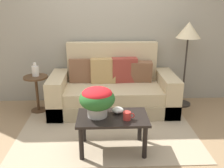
# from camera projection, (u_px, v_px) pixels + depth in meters

# --- Properties ---
(ground_plane) EXTENTS (14.00, 14.00, 0.00)m
(ground_plane) POSITION_uv_depth(u_px,v_px,m) (107.00, 128.00, 3.68)
(ground_plane) COLOR #997A56
(wall_back) EXTENTS (6.40, 0.12, 2.87)m
(wall_back) POSITION_uv_depth(u_px,v_px,m) (105.00, 22.00, 4.34)
(wall_back) COLOR gray
(wall_back) RESTS_ON ground
(area_rug) EXTENTS (2.49, 1.68, 0.01)m
(area_rug) POSITION_uv_depth(u_px,v_px,m) (107.00, 130.00, 3.61)
(area_rug) COLOR tan
(area_rug) RESTS_ON ground
(couch) EXTENTS (2.08, 0.92, 1.11)m
(couch) POSITION_uv_depth(u_px,v_px,m) (113.00, 90.00, 4.24)
(couch) COLOR tan
(couch) RESTS_ON ground
(coffee_table) EXTENTS (0.86, 0.52, 0.46)m
(coffee_table) POSITION_uv_depth(u_px,v_px,m) (113.00, 122.00, 3.04)
(coffee_table) COLOR black
(coffee_table) RESTS_ON ground
(side_table) EXTENTS (0.39, 0.39, 0.62)m
(side_table) POSITION_uv_depth(u_px,v_px,m) (37.00, 87.00, 4.12)
(side_table) COLOR #4C331E
(side_table) RESTS_ON ground
(floor_lamp) EXTENTS (0.40, 0.40, 1.46)m
(floor_lamp) POSITION_uv_depth(u_px,v_px,m) (188.00, 36.00, 4.12)
(floor_lamp) COLOR #2D2823
(floor_lamp) RESTS_ON ground
(potted_plant) EXTENTS (0.43, 0.43, 0.36)m
(potted_plant) POSITION_uv_depth(u_px,v_px,m) (97.00, 99.00, 2.96)
(potted_plant) COLOR #B7B2A8
(potted_plant) RESTS_ON coffee_table
(coffee_mug) EXTENTS (0.14, 0.09, 0.10)m
(coffee_mug) POSITION_uv_depth(u_px,v_px,m) (127.00, 116.00, 2.92)
(coffee_mug) COLOR red
(coffee_mug) RESTS_ON coffee_table
(snack_bowl) EXTENTS (0.15, 0.15, 0.07)m
(snack_bowl) POSITION_uv_depth(u_px,v_px,m) (118.00, 110.00, 3.10)
(snack_bowl) COLOR silver
(snack_bowl) RESTS_ON coffee_table
(table_vase) EXTENTS (0.11, 0.11, 0.22)m
(table_vase) POSITION_uv_depth(u_px,v_px,m) (35.00, 71.00, 4.04)
(table_vase) COLOR silver
(table_vase) RESTS_ON side_table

